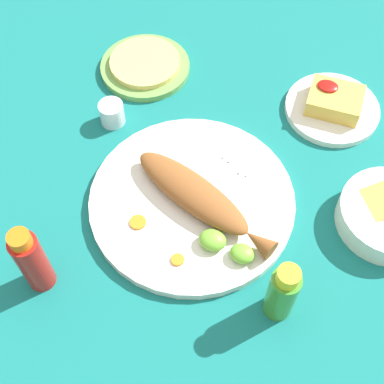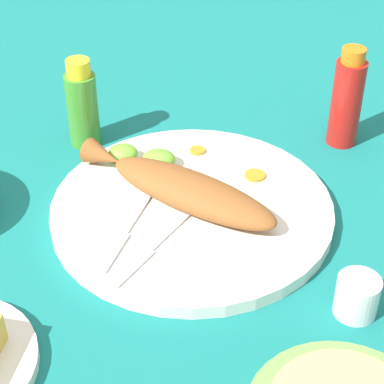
% 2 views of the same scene
% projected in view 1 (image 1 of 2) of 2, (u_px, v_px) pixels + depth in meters
% --- Properties ---
extents(ground_plane, '(4.00, 4.00, 0.00)m').
position_uv_depth(ground_plane, '(192.00, 203.00, 0.96)').
color(ground_plane, '#146B66').
extents(main_plate, '(0.36, 0.36, 0.02)m').
position_uv_depth(main_plate, '(192.00, 201.00, 0.95)').
color(main_plate, silver).
rests_on(main_plate, ground_plane).
extents(fried_fish, '(0.29, 0.16, 0.04)m').
position_uv_depth(fried_fish, '(198.00, 196.00, 0.92)').
color(fried_fish, brown).
rests_on(fried_fish, main_plate).
extents(fork_near, '(0.08, 0.18, 0.00)m').
position_uv_depth(fork_near, '(223.00, 163.00, 0.98)').
color(fork_near, silver).
rests_on(fork_near, main_plate).
extents(fork_far, '(0.04, 0.19, 0.00)m').
position_uv_depth(fork_far, '(240.00, 179.00, 0.96)').
color(fork_far, silver).
rests_on(fork_far, main_plate).
extents(carrot_slice_near, '(0.03, 0.03, 0.00)m').
position_uv_depth(carrot_slice_near, '(138.00, 222.00, 0.91)').
color(carrot_slice_near, orange).
rests_on(carrot_slice_near, main_plate).
extents(carrot_slice_mid, '(0.02, 0.02, 0.00)m').
position_uv_depth(carrot_slice_mid, '(178.00, 260.00, 0.88)').
color(carrot_slice_mid, orange).
rests_on(carrot_slice_mid, main_plate).
extents(lime_wedge_main, '(0.05, 0.04, 0.03)m').
position_uv_depth(lime_wedge_main, '(213.00, 240.00, 0.88)').
color(lime_wedge_main, '#6BB233').
rests_on(lime_wedge_main, main_plate).
extents(lime_wedge_side, '(0.04, 0.04, 0.02)m').
position_uv_depth(lime_wedge_side, '(242.00, 254.00, 0.87)').
color(lime_wedge_side, '#6BB233').
rests_on(lime_wedge_side, main_plate).
extents(hot_sauce_bottle_red, '(0.04, 0.04, 0.15)m').
position_uv_depth(hot_sauce_bottle_red, '(32.00, 261.00, 0.82)').
color(hot_sauce_bottle_red, '#B21914').
rests_on(hot_sauce_bottle_red, ground_plane).
extents(hot_sauce_bottle_green, '(0.05, 0.05, 0.14)m').
position_uv_depth(hot_sauce_bottle_green, '(282.00, 293.00, 0.80)').
color(hot_sauce_bottle_green, '#3D8428').
rests_on(hot_sauce_bottle_green, ground_plane).
extents(salt_cup, '(0.05, 0.05, 0.05)m').
position_uv_depth(salt_cup, '(112.00, 114.00, 1.04)').
color(salt_cup, silver).
rests_on(salt_cup, ground_plane).
extents(side_plate_fries, '(0.19, 0.19, 0.01)m').
position_uv_depth(side_plate_fries, '(332.00, 109.00, 1.07)').
color(side_plate_fries, silver).
rests_on(side_plate_fries, ground_plane).
extents(fries_pile, '(0.10, 0.08, 0.04)m').
position_uv_depth(fries_pile, '(335.00, 100.00, 1.05)').
color(fries_pile, gold).
rests_on(fries_pile, side_plate_fries).
extents(tortilla_plate, '(0.19, 0.19, 0.01)m').
position_uv_depth(tortilla_plate, '(145.00, 67.00, 1.13)').
color(tortilla_plate, '#6B9E4C').
rests_on(tortilla_plate, ground_plane).
extents(tortilla_stack, '(0.15, 0.15, 0.01)m').
position_uv_depth(tortilla_stack, '(145.00, 62.00, 1.12)').
color(tortilla_stack, '#E0C666').
rests_on(tortilla_stack, tortilla_plate).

